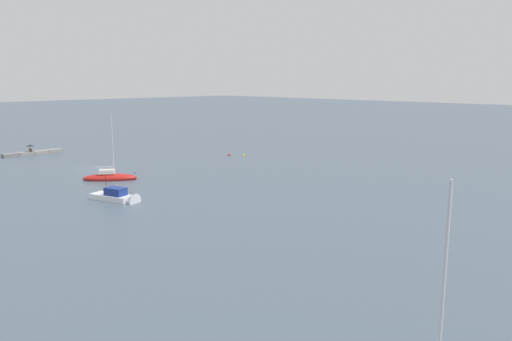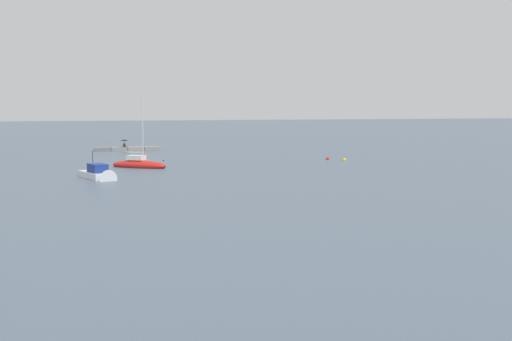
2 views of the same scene
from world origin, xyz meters
name	(u,v)px [view 1 (image 1 of 2)]	position (x,y,z in m)	size (l,w,h in m)	color
ground_plane	(89,169)	(0.00, 0.00, 0.00)	(500.00, 500.00, 0.00)	#475666
seawall_pier	(33,153)	(0.00, -21.13, 0.30)	(10.56, 1.60, 0.61)	gray
person_seated_brown_left	(31,150)	(0.44, -21.08, 0.86)	(0.46, 0.65, 0.73)	#1E2333
umbrella_open_black	(30,145)	(0.45, -21.11, 1.72)	(1.36, 1.36, 1.29)	black
sailboat_red_near	(110,177)	(1.87, 9.83, 0.35)	(6.91, 6.20, 9.14)	red
motorboat_white_near	(118,198)	(7.19, 21.34, 0.36)	(3.54, 6.36, 3.41)	silver
mooring_buoy_mid	(229,155)	(-24.21, 5.28, 0.08)	(0.48, 0.48, 0.48)	red
mooring_buoy_far	(244,156)	(-25.69, 7.50, 0.09)	(0.49, 0.49, 0.49)	yellow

